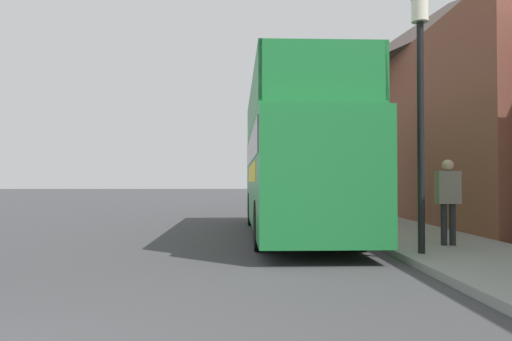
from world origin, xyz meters
name	(u,v)px	position (x,y,z in m)	size (l,w,h in m)	color
ground_plane	(197,212)	(0.00, 21.00, 0.00)	(144.00, 144.00, 0.00)	#3D3D3F
sidewalk	(346,214)	(6.72, 18.00, 0.07)	(2.87, 108.00, 0.14)	gray
brick_terrace_rear	(450,109)	(11.16, 17.75, 4.60)	(6.00, 19.76, 9.20)	brown
tour_bus	(294,168)	(3.73, 10.49, 1.86)	(2.59, 10.34, 4.11)	#1E7A38
parked_car_ahead_of_bus	(284,200)	(4.16, 19.47, 0.63)	(1.82, 4.22, 1.34)	silver
pedestrian_third	(448,194)	(6.69, 7.14, 1.24)	(0.48, 0.26, 1.83)	#232328
lamp_post_nearest	(420,71)	(5.70, 5.96, 3.61)	(0.35, 0.35, 5.08)	black
lamp_post_second	(335,134)	(5.69, 15.02, 3.28)	(0.35, 0.35, 4.53)	black
lamp_post_third	(306,150)	(5.74, 24.07, 3.21)	(0.35, 0.35, 4.42)	black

